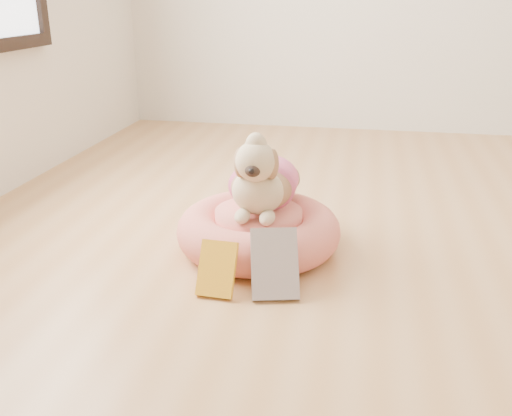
% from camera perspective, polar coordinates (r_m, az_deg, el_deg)
% --- Properties ---
extents(floor, '(4.50, 4.50, 0.00)m').
position_cam_1_polar(floor, '(1.95, 20.33, -7.82)').
color(floor, tan).
rests_on(floor, ground).
extents(pet_bed, '(0.60, 0.60, 0.15)m').
position_cam_1_polar(pet_bed, '(2.09, 0.26, -2.27)').
color(pet_bed, '#D85E54').
rests_on(pet_bed, floor).
extents(dog, '(0.30, 0.43, 0.31)m').
position_cam_1_polar(dog, '(2.02, 0.60, 4.10)').
color(dog, brown).
rests_on(dog, pet_bed).
extents(book_yellow, '(0.12, 0.11, 0.16)m').
position_cam_1_polar(book_yellow, '(1.80, -3.91, -6.09)').
color(book_yellow, '#FFFD1A').
rests_on(book_yellow, floor).
extents(book_white, '(0.18, 0.18, 0.20)m').
position_cam_1_polar(book_white, '(1.79, 1.87, -5.60)').
color(book_white, white).
rests_on(book_white, floor).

